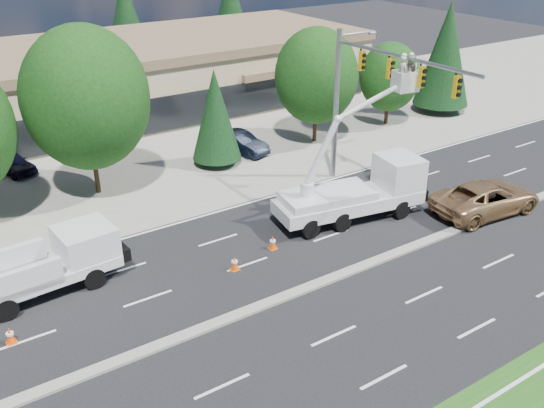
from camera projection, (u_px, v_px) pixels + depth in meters
ground at (287, 297)px, 25.98m from camera, size 140.00×140.00×0.00m
concrete_apron at (117, 156)px, 40.92m from camera, size 140.00×22.00×0.01m
road_median at (287, 296)px, 25.95m from camera, size 120.00×0.55×0.12m
strip_mall at (66, 84)px, 47.15m from camera, size 50.40×15.40×5.50m
tree_front_d at (86, 98)px, 33.21m from camera, size 7.00×7.00×9.71m
tree_front_e at (215, 115)px, 38.24m from camera, size 3.17×3.17×6.25m
tree_front_f at (316, 76)px, 41.67m from camera, size 5.80×5.80×8.04m
tree_front_g at (389, 77)px, 45.63m from camera, size 4.53×4.53×6.28m
tree_front_h at (446, 54)px, 48.19m from camera, size 4.46×4.46×8.78m
tree_back_c at (126, 20)px, 60.13m from camera, size 4.90×4.90×9.66m
tree_back_d at (231, 10)px, 66.15m from camera, size 4.92×4.92×9.69m
signal_mast at (362, 88)px, 33.64m from camera, size 2.76×10.16×9.00m
utility_pickup at (53, 268)px, 26.19m from camera, size 6.57×2.90×2.46m
bucket_truck at (364, 183)px, 32.11m from camera, size 8.73×3.83×8.61m
traffic_cone_a at (10, 336)px, 23.07m from camera, size 0.40×0.40×0.70m
traffic_cone_b at (235, 263)px, 27.81m from camera, size 0.40×0.40×0.70m
traffic_cone_c at (273, 243)px, 29.55m from camera, size 0.40×0.40×0.70m
traffic_cone_d at (346, 212)px, 32.51m from camera, size 0.40×0.40×0.70m
traffic_cone_e at (395, 205)px, 33.32m from camera, size 0.40×0.40×0.70m
minivan at (486, 198)px, 32.92m from camera, size 6.58×3.52×1.76m
parked_car_west at (11, 162)px, 38.12m from camera, size 2.79×4.19×1.33m
parked_car_east at (240, 142)px, 41.32m from camera, size 2.59×4.55×1.42m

